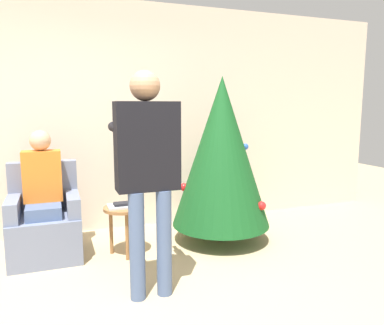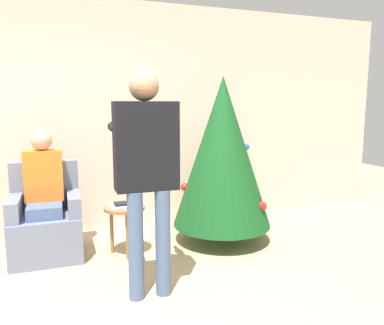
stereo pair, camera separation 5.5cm
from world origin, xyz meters
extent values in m
cube|color=beige|center=(0.00, 2.23, 1.35)|extent=(8.00, 0.06, 2.70)
cylinder|color=brown|center=(1.27, 1.36, 0.09)|extent=(0.10, 0.10, 0.19)
cone|color=#144C1E|center=(1.27, 1.36, 0.99)|extent=(1.07, 1.07, 1.61)
sphere|color=red|center=(1.58, 1.02, 0.45)|extent=(0.09, 0.09, 0.09)
sphere|color=#2856B2|center=(1.66, 1.44, 0.62)|extent=(0.10, 0.10, 0.10)
sphere|color=red|center=(0.89, 1.51, 0.60)|extent=(0.09, 0.09, 0.09)
sphere|color=gold|center=(1.73, 1.40, 0.43)|extent=(0.10, 0.10, 0.10)
sphere|color=#2856B2|center=(1.51, 1.28, 1.05)|extent=(0.07, 0.07, 0.07)
cube|color=slate|center=(-0.56, 1.51, 0.22)|extent=(0.66, 0.66, 0.43)
cube|color=slate|center=(-0.56, 1.76, 0.68)|extent=(0.66, 0.14, 0.49)
cube|color=slate|center=(-0.82, 1.51, 0.53)|extent=(0.12, 0.59, 0.19)
cube|color=slate|center=(-0.29, 1.51, 0.53)|extent=(0.12, 0.59, 0.19)
cylinder|color=#475B84|center=(-0.66, 1.31, 0.22)|extent=(0.11, 0.11, 0.43)
cylinder|color=#475B84|center=(-0.46, 1.31, 0.22)|extent=(0.11, 0.11, 0.43)
cube|color=#475B84|center=(-0.56, 1.46, 0.49)|extent=(0.32, 0.40, 0.12)
cube|color=orange|center=(-0.56, 1.61, 0.80)|extent=(0.36, 0.20, 0.50)
sphere|color=tan|center=(-0.56, 1.61, 1.15)|extent=(0.20, 0.20, 0.20)
cylinder|color=#475B84|center=(0.12, 0.40, 0.42)|extent=(0.12, 0.12, 0.85)
cylinder|color=#475B84|center=(0.34, 0.40, 0.42)|extent=(0.12, 0.12, 0.85)
cube|color=black|center=(0.23, 0.46, 1.19)|extent=(0.48, 0.20, 0.67)
sphere|color=tan|center=(0.23, 0.50, 1.64)|extent=(0.23, 0.23, 0.23)
cylinder|color=black|center=(0.03, 0.65, 1.32)|extent=(0.08, 0.30, 0.08)
cylinder|color=black|center=(0.43, 0.65, 1.32)|extent=(0.08, 0.30, 0.08)
cube|color=white|center=(0.43, 0.84, 1.32)|extent=(0.04, 0.14, 0.04)
cylinder|color=olive|center=(0.19, 1.31, 0.48)|extent=(0.40, 0.40, 0.03)
cylinder|color=olive|center=(0.19, 1.17, 0.23)|extent=(0.04, 0.04, 0.47)
cylinder|color=olive|center=(0.31, 1.38, 0.23)|extent=(0.04, 0.04, 0.47)
cylinder|color=olive|center=(0.07, 1.38, 0.23)|extent=(0.04, 0.04, 0.47)
cube|color=silver|center=(0.19, 1.31, 0.51)|extent=(0.31, 0.20, 0.02)
cube|color=black|center=(0.19, 1.31, 0.53)|extent=(0.19, 0.12, 0.02)
camera|label=1|loc=(-0.43, -2.30, 1.49)|focal=35.00mm
camera|label=2|loc=(-0.38, -2.32, 1.49)|focal=35.00mm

